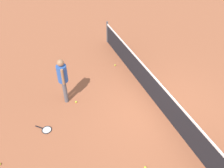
# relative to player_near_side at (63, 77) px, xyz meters

# --- Properties ---
(ground_plane) EXTENTS (40.00, 40.00, 0.00)m
(ground_plane) POSITION_rel_player_near_side_xyz_m (1.66, 2.89, -1.01)
(ground_plane) COLOR #9E5638
(court_net) EXTENTS (10.09, 0.09, 1.07)m
(court_net) POSITION_rel_player_near_side_xyz_m (1.66, 2.89, -0.51)
(court_net) COLOR #4C4C51
(court_net) RESTS_ON ground_plane
(player_near_side) EXTENTS (0.53, 0.38, 1.70)m
(player_near_side) POSITION_rel_player_near_side_xyz_m (0.00, 0.00, 0.00)
(player_near_side) COLOR #595960
(player_near_side) RESTS_ON ground_plane
(tennis_racket_near_player) EXTENTS (0.53, 0.54, 0.03)m
(tennis_racket_near_player) POSITION_rel_player_near_side_xyz_m (1.14, -0.93, -1.00)
(tennis_racket_near_player) COLOR black
(tennis_racket_near_player) RESTS_ON ground_plane
(tennis_ball_near_player) EXTENTS (0.07, 0.07, 0.07)m
(tennis_ball_near_player) POSITION_rel_player_near_side_xyz_m (0.30, 0.28, -0.98)
(tennis_ball_near_player) COLOR #C6E033
(tennis_ball_near_player) RESTS_ON ground_plane
(tennis_ball_by_net) EXTENTS (0.07, 0.07, 0.07)m
(tennis_ball_by_net) POSITION_rel_player_near_side_xyz_m (-1.28, 2.44, -0.98)
(tennis_ball_by_net) COLOR #C6E033
(tennis_ball_by_net) RESTS_ON ground_plane
(tennis_ball_midcourt) EXTENTS (0.07, 0.07, 0.07)m
(tennis_ball_midcourt) POSITION_rel_player_near_side_xyz_m (3.48, 1.34, -0.98)
(tennis_ball_midcourt) COLOR #C6E033
(tennis_ball_midcourt) RESTS_ON ground_plane
(tennis_ball_baseline) EXTENTS (0.07, 0.07, 0.07)m
(tennis_ball_baseline) POSITION_rel_player_near_side_xyz_m (1.90, -2.32, -0.98)
(tennis_ball_baseline) COLOR #C6E033
(tennis_ball_baseline) RESTS_ON ground_plane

